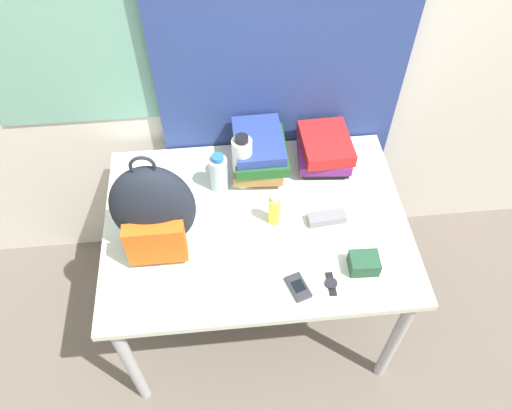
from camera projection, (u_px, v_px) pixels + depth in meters
ground_plane at (265, 393)px, 2.31m from camera, size 12.00×12.00×0.00m
wall_back at (242, 36)px, 1.93m from camera, size 6.00×0.06×2.50m
curtain_blue at (283, 41)px, 1.91m from camera, size 1.03×0.04×2.50m
desk at (256, 233)px, 2.06m from camera, size 1.21×0.88×0.75m
backpack at (153, 211)px, 1.78m from camera, size 0.30×0.21×0.47m
book_stack_left at (258, 153)px, 2.11m from camera, size 0.23×0.29×0.18m
book_stack_center at (324, 150)px, 2.14m from camera, size 0.24×0.26×0.14m
water_bottle at (219, 173)px, 2.04m from camera, size 0.07×0.07×0.19m
sports_bottle at (242, 162)px, 2.03m from camera, size 0.08×0.08×0.26m
sunscreen_bottle at (274, 210)px, 1.94m from camera, size 0.05×0.05×0.15m
cell_phone at (298, 287)px, 1.80m from camera, size 0.09×0.12×0.02m
sunglasses_case at (326, 218)px, 1.98m from camera, size 0.15×0.07×0.04m
camera_pouch at (364, 263)px, 1.83m from camera, size 0.11×0.09×0.06m
wristwatch at (331, 284)px, 1.81m from camera, size 0.04×0.10×0.01m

